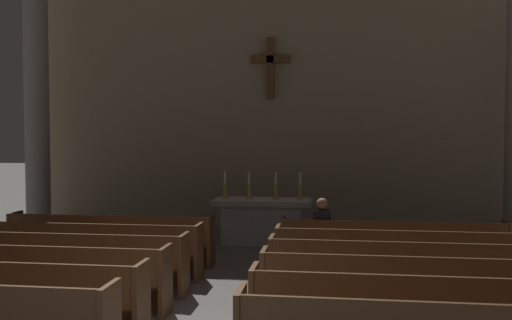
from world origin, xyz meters
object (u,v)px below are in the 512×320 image
object	(u,v)px
pew_left_row_6	(110,239)
column_left_third	(37,97)
pew_left_row_4	(62,261)
pew_right_row_3	(416,291)
pew_right_row_5	(398,258)
pew_right_row_6	(392,246)
candlestick_outer_left	(225,190)
candlestick_outer_right	(300,191)
lone_worshipper	(322,232)
pew_left_row_3	(30,277)
pew_left_row_5	(89,249)
pew_right_row_2	(429,314)
candlestick_inner_left	(249,190)
altar	(262,220)
candlestick_inner_right	(276,191)
pew_right_row_4	(406,272)

from	to	relation	value
pew_left_row_6	column_left_third	world-z (taller)	column_left_third
pew_left_row_4	column_left_third	size ratio (longest dim) A/B	0.57
pew_left_row_6	pew_right_row_3	distance (m)	5.94
pew_right_row_5	pew_right_row_6	xyz separation A→B (m)	(0.00, 0.95, 0.00)
candlestick_outer_left	candlestick_outer_right	bearing A→B (deg)	0.00
pew_left_row_4	pew_left_row_6	xyz separation A→B (m)	(0.00, 1.91, 0.00)
pew_right_row_6	pew_left_row_4	bearing A→B (deg)	-159.87
pew_right_row_5	lone_worshipper	world-z (taller)	lone_worshipper
pew_left_row_4	candlestick_outer_left	world-z (taller)	candlestick_outer_left
pew_left_row_4	pew_right_row_5	world-z (taller)	same
pew_right_row_5	candlestick_outer_left	distance (m)	4.84
pew_right_row_3	lone_worshipper	world-z (taller)	lone_worshipper
pew_left_row_3	pew_left_row_5	world-z (taller)	same
pew_right_row_2	column_left_third	world-z (taller)	column_left_third
pew_left_row_6	pew_right_row_2	bearing A→B (deg)	-36.25
pew_left_row_6	candlestick_outer_right	world-z (taller)	candlestick_outer_right
pew_right_row_5	candlestick_inner_left	bearing A→B (deg)	131.28
pew_left_row_3	pew_right_row_3	xyz separation A→B (m)	(5.21, 0.00, 0.00)
pew_left_row_4	pew_right_row_2	bearing A→B (deg)	-20.13
altar	candlestick_inner_right	world-z (taller)	candlestick_inner_right
pew_left_row_4	pew_right_row_4	size ratio (longest dim) A/B	1.00
pew_left_row_4	altar	size ratio (longest dim) A/B	1.79
pew_right_row_2	altar	xyz separation A→B (m)	(-2.60, 6.17, 0.06)
pew_right_row_4	pew_right_row_5	bearing A→B (deg)	90.00
altar	pew_right_row_2	bearing A→B (deg)	-67.13
pew_right_row_4	candlestick_inner_left	bearing A→B (deg)	124.26
pew_right_row_4	pew_right_row_5	xyz separation A→B (m)	(0.00, 0.95, 0.00)
pew_right_row_3	column_left_third	xyz separation A→B (m)	(-8.15, 5.59, 2.89)
pew_left_row_4	pew_left_row_5	bearing A→B (deg)	90.00
pew_right_row_6	pew_left_row_3	bearing A→B (deg)	-151.19
column_left_third	candlestick_inner_right	xyz separation A→B (m)	(5.84, -0.37, -2.17)
pew_right_row_4	candlestick_inner_left	world-z (taller)	candlestick_inner_left
pew_left_row_3	pew_right_row_4	distance (m)	5.29
pew_left_row_5	pew_right_row_2	xyz separation A→B (m)	(5.21, -2.86, 0.00)
pew_left_row_6	lone_worshipper	xyz separation A→B (m)	(3.98, 0.04, 0.22)
pew_right_row_3	pew_right_row_5	size ratio (longest dim) A/B	1.00
pew_right_row_6	pew_right_row_3	bearing A→B (deg)	-90.00
pew_right_row_5	candlestick_inner_left	distance (m)	4.46
candlestick_inner_left	candlestick_inner_right	bearing A→B (deg)	0.00
candlestick_inner_right	candlestick_outer_right	size ratio (longest dim) A/B	1.00
pew_left_row_4	pew_right_row_5	size ratio (longest dim) A/B	1.00
pew_right_row_4	column_left_third	xyz separation A→B (m)	(-8.15, 4.63, 2.89)
pew_left_row_5	candlestick_inner_left	bearing A→B (deg)	55.15
pew_right_row_5	pew_right_row_6	bearing A→B (deg)	90.00
pew_right_row_2	column_left_third	size ratio (longest dim) A/B	0.57
pew_left_row_4	pew_right_row_6	world-z (taller)	same
candlestick_outer_left	lone_worshipper	size ratio (longest dim) A/B	0.46
pew_right_row_3	lone_worshipper	distance (m)	3.16
pew_right_row_3	pew_right_row_4	bearing A→B (deg)	90.00
pew_left_row_3	candlestick_inner_right	size ratio (longest dim) A/B	6.50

